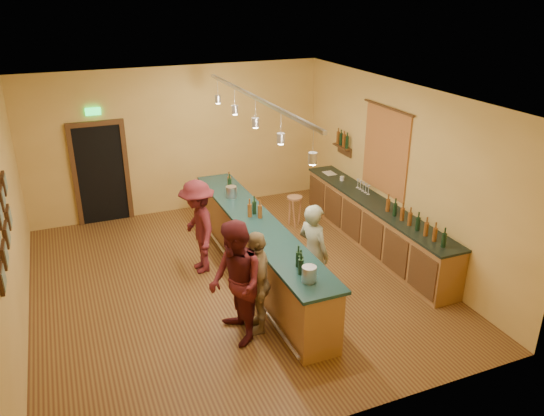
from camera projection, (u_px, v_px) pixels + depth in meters
name	position (u px, v px, depth m)	size (l,w,h in m)	color
floor	(232.00, 281.00, 9.19)	(7.00, 7.00, 0.00)	#582E19
ceiling	(225.00, 96.00, 7.94)	(6.50, 7.00, 0.02)	silver
wall_back	(179.00, 141.00, 11.55)	(6.50, 0.02, 3.20)	tan
wall_front	(332.00, 307.00, 5.58)	(6.50, 0.02, 3.20)	tan
wall_left	(8.00, 227.00, 7.42)	(0.02, 7.00, 3.20)	tan
wall_right	(398.00, 170.00, 9.71)	(0.02, 7.00, 3.20)	tan
doorway	(101.00, 171.00, 11.11)	(1.15, 0.09, 2.48)	black
tapestry	(385.00, 151.00, 9.94)	(0.03, 1.40, 1.60)	maroon
bottle_shelf	(343.00, 141.00, 11.27)	(0.17, 0.55, 0.54)	#462915
picture_grid	(4.00, 225.00, 6.66)	(0.06, 2.20, 0.70)	#382111
back_counter	(375.00, 224.00, 10.19)	(0.60, 4.55, 1.27)	olive
tasting_bar	(257.00, 245.00, 9.12)	(0.73, 5.10, 1.38)	olive
pendant_track	(255.00, 108.00, 8.20)	(0.11, 4.60, 0.50)	silver
bartender	(313.00, 252.00, 8.40)	(0.60, 0.39, 1.64)	gray
customer_a	(236.00, 284.00, 7.34)	(0.89, 0.69, 1.83)	#59191E
customer_b	(257.00, 282.00, 7.62)	(0.93, 0.39, 1.59)	#997A51
customer_c	(198.00, 227.00, 9.22)	(1.10, 0.63, 1.70)	#59191E
bar_stool	(295.00, 203.00, 11.10)	(0.32, 0.32, 0.66)	#AA754C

